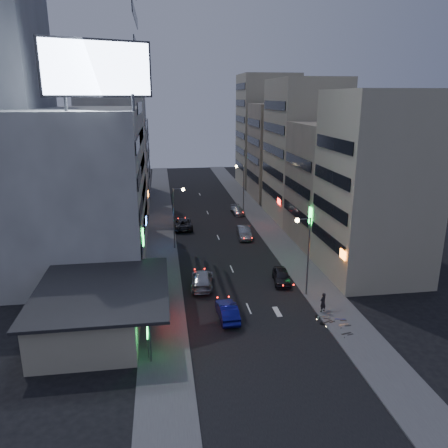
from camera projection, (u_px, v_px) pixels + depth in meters
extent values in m
plane|color=black|center=(258.00, 330.00, 37.44)|extent=(180.00, 180.00, 0.00)
cube|color=#4C4C4F|center=(161.00, 231.00, 64.82)|extent=(4.00, 120.00, 0.12)
cube|color=#4C4C4F|center=(266.00, 227.00, 67.03)|extent=(4.00, 120.00, 0.12)
cube|color=#AFA489|center=(92.00, 311.00, 36.90)|extent=(8.00, 12.00, 3.60)
cube|color=black|center=(102.00, 289.00, 36.49)|extent=(11.00, 13.00, 0.25)
cube|color=black|center=(152.00, 294.00, 37.24)|extent=(0.12, 4.00, 0.90)
cube|color=#FF1E14|center=(153.00, 293.00, 37.26)|extent=(0.04, 3.70, 0.70)
cube|color=silver|center=(82.00, 187.00, 51.57)|extent=(14.00, 24.00, 18.00)
cube|color=gray|center=(1.00, 117.00, 50.93)|extent=(10.00, 14.00, 34.00)
cube|color=#AFA489|center=(376.00, 187.00, 46.69)|extent=(10.00, 11.00, 20.00)
cube|color=tan|center=(337.00, 184.00, 58.25)|extent=(11.00, 12.00, 16.00)
cube|color=#AFA489|center=(303.00, 151.00, 69.69)|extent=(10.00, 14.00, 22.00)
cube|color=silver|center=(115.00, 153.00, 75.24)|extent=(11.00, 10.00, 20.00)
cube|color=gray|center=(119.00, 157.00, 88.22)|extent=(12.00, 10.00, 15.00)
cube|color=tan|center=(281.00, 152.00, 84.56)|extent=(11.00, 12.00, 18.00)
cube|color=#AFA489|center=(267.00, 131.00, 97.09)|extent=(12.00, 12.00, 24.00)
cylinder|color=#595B60|center=(66.00, 103.00, 39.48)|extent=(0.30, 0.30, 1.50)
cylinder|color=#595B60|center=(133.00, 102.00, 40.31)|extent=(0.30, 0.30, 1.50)
cube|color=black|center=(97.00, 68.00, 39.06)|extent=(9.52, 3.75, 5.00)
cube|color=#AFC1E9|center=(98.00, 68.00, 38.88)|extent=(9.04, 3.34, 4.60)
cylinder|color=#595B60|center=(308.00, 257.00, 42.86)|extent=(0.16, 0.16, 8.00)
cylinder|color=#595B60|center=(303.00, 219.00, 41.67)|extent=(1.40, 0.10, 0.10)
sphere|color=#FFD88C|center=(297.00, 220.00, 41.62)|extent=(0.44, 0.44, 0.44)
cylinder|color=#595B60|center=(174.00, 219.00, 56.32)|extent=(0.16, 0.16, 8.00)
cylinder|color=#595B60|center=(178.00, 189.00, 55.32)|extent=(1.40, 0.10, 0.10)
sphere|color=#FFD88C|center=(183.00, 190.00, 55.43)|extent=(0.44, 0.44, 0.44)
cylinder|color=#595B60|center=(244.00, 188.00, 75.16)|extent=(0.16, 0.16, 8.00)
cylinder|color=#595B60|center=(240.00, 166.00, 73.97)|extent=(1.40, 0.10, 0.10)
sphere|color=#FFD88C|center=(236.00, 166.00, 73.91)|extent=(0.44, 0.44, 0.44)
imported|color=#252428|center=(282.00, 276.00, 46.83)|extent=(2.32, 4.52, 1.47)
imported|color=gray|center=(244.00, 232.00, 61.78)|extent=(1.99, 5.00, 1.62)
imported|color=#28272D|center=(183.00, 223.00, 66.11)|extent=(2.72, 5.84, 1.62)
imported|color=#A2A6AA|center=(237.00, 210.00, 74.33)|extent=(2.10, 4.52, 1.28)
imported|color=navy|center=(227.00, 311.00, 39.20)|extent=(1.75, 4.64, 1.51)
imported|color=#AFB3B8|center=(202.00, 279.00, 45.86)|extent=(2.84, 5.68, 1.58)
imported|color=black|center=(323.00, 302.00, 40.17)|extent=(0.81, 0.71, 1.86)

